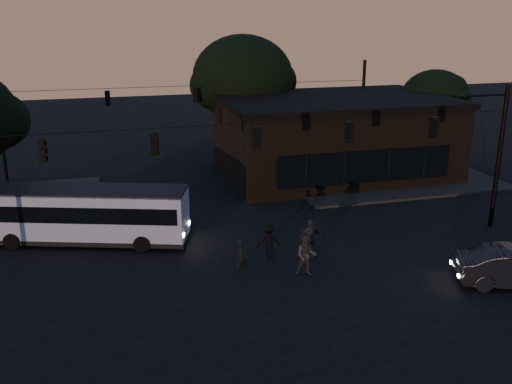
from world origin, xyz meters
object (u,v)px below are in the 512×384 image
object	(u,v)px
pedestrian_c	(310,238)
bus	(87,212)
building	(334,136)
pedestrian_b	(306,255)
pedestrian_d	(269,242)
pedestrian_a	(242,257)

from	to	relation	value
pedestrian_c	bus	bearing A→B (deg)	-15.59
building	bus	distance (m)	18.72
pedestrian_b	pedestrian_d	bearing A→B (deg)	137.60
pedestrian_c	pedestrian_d	distance (m)	1.93
bus	pedestrian_c	distance (m)	10.96
pedestrian_c	pedestrian_d	bearing A→B (deg)	0.68
pedestrian_a	pedestrian_d	size ratio (longest dim) A/B	0.91
building	bus	size ratio (longest dim) A/B	1.53
pedestrian_b	pedestrian_c	bearing A→B (deg)	83.89
pedestrian_b	pedestrian_c	size ratio (longest dim) A/B	0.98
bus	building	bearing A→B (deg)	45.86
building	pedestrian_a	world-z (taller)	building
pedestrian_a	pedestrian_d	xyz separation A→B (m)	(1.59, 1.19, 0.08)
pedestrian_a	pedestrian_b	world-z (taller)	pedestrian_b
bus	pedestrian_d	distance (m)	9.13
pedestrian_d	building	bearing A→B (deg)	-117.53
building	bus	xyz separation A→B (m)	(-16.63, -8.52, -1.16)
pedestrian_a	bus	bearing A→B (deg)	122.08
building	pedestrian_c	distance (m)	14.91
pedestrian_d	pedestrian_b	bearing A→B (deg)	123.98
pedestrian_d	pedestrian_c	bearing A→B (deg)	177.35
building	pedestrian_c	size ratio (longest dim) A/B	8.32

